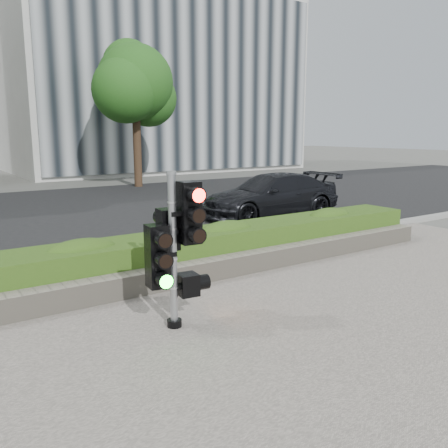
# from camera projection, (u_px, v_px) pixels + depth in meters

# --- Properties ---
(ground) EXTENTS (120.00, 120.00, 0.00)m
(ground) POSITION_uv_depth(u_px,v_px,m) (243.00, 329.00, 6.01)
(ground) COLOR #51514C
(ground) RESTS_ON ground
(sidewalk) EXTENTS (16.00, 11.00, 0.03)m
(sidewalk) POSITION_uv_depth(u_px,v_px,m) (419.00, 427.00, 3.97)
(sidewalk) COLOR #9E9389
(sidewalk) RESTS_ON ground
(road) EXTENTS (60.00, 13.00, 0.02)m
(road) POSITION_uv_depth(u_px,v_px,m) (44.00, 215.00, 14.13)
(road) COLOR black
(road) RESTS_ON ground
(curb) EXTENTS (60.00, 0.25, 0.12)m
(curb) POSITION_uv_depth(u_px,v_px,m) (139.00, 267.00, 8.56)
(curb) COLOR gray
(curb) RESTS_ON ground
(stone_wall) EXTENTS (12.00, 0.32, 0.34)m
(stone_wall) POSITION_uv_depth(u_px,v_px,m) (172.00, 276.00, 7.51)
(stone_wall) COLOR gray
(stone_wall) RESTS_ON sidewalk
(hedge) EXTENTS (12.00, 1.00, 0.68)m
(hedge) POSITION_uv_depth(u_px,v_px,m) (154.00, 257.00, 8.01)
(hedge) COLOR olive
(hedge) RESTS_ON sidewalk
(building_right) EXTENTS (18.00, 10.00, 12.00)m
(building_right) POSITION_uv_depth(u_px,v_px,m) (153.00, 78.00, 31.24)
(building_right) COLOR #B7B7B2
(building_right) RESTS_ON ground
(tree_right) EXTENTS (4.10, 3.58, 6.53)m
(tree_right) POSITION_uv_depth(u_px,v_px,m) (134.00, 85.00, 20.81)
(tree_right) COLOR black
(tree_right) RESTS_ON ground
(traffic_signal) EXTENTS (0.69, 0.53, 1.97)m
(traffic_signal) POSITION_uv_depth(u_px,v_px,m) (174.00, 242.00, 5.83)
(traffic_signal) COLOR black
(traffic_signal) RESTS_ON sidewalk
(car_dark) EXTENTS (4.37, 1.93, 1.25)m
(car_dark) POSITION_uv_depth(u_px,v_px,m) (271.00, 195.00, 13.83)
(car_dark) COLOR black
(car_dark) RESTS_ON road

